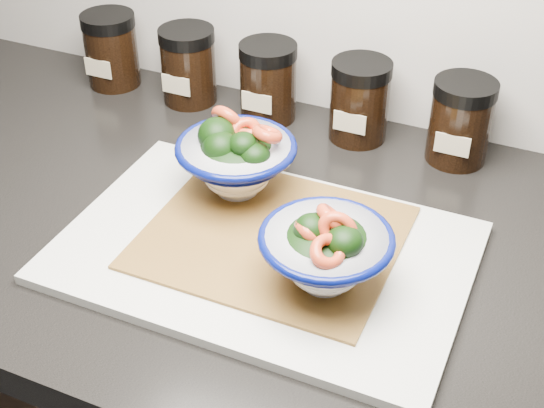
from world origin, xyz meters
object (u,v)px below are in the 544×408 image
at_px(bowl_right, 326,251).
at_px(spice_jar_a, 111,50).
at_px(bowl_left, 236,158).
at_px(spice_jar_e, 461,121).
at_px(spice_jar_b, 188,65).
at_px(spice_jar_d, 360,101).
at_px(spice_jar_c, 268,82).
at_px(cutting_board, 264,252).

xyz_separation_m(bowl_right, spice_jar_a, (-0.47, 0.32, -0.00)).
xyz_separation_m(bowl_left, spice_jar_e, (0.22, 0.20, -0.01)).
height_order(bowl_left, spice_jar_b, bowl_left).
distance_m(spice_jar_b, spice_jar_d, 0.26).
bearing_deg(spice_jar_c, spice_jar_d, 0.00).
height_order(bowl_right, spice_jar_b, bowl_right).
bearing_deg(spice_jar_d, bowl_left, -112.81).
bearing_deg(spice_jar_a, bowl_left, -33.22).
bearing_deg(bowl_right, cutting_board, 160.04).
xyz_separation_m(spice_jar_b, spice_jar_c, (0.13, 0.00, 0.00)).
height_order(bowl_left, spice_jar_d, bowl_left).
bearing_deg(spice_jar_d, spice_jar_a, 180.00).
distance_m(bowl_right, spice_jar_c, 0.38).
bearing_deg(bowl_left, spice_jar_d, 67.19).
bearing_deg(spice_jar_d, spice_jar_e, 0.00).
bearing_deg(spice_jar_a, spice_jar_b, 0.00).
xyz_separation_m(bowl_right, spice_jar_d, (-0.07, 0.32, -0.00)).
relative_size(spice_jar_a, spice_jar_b, 1.00).
bearing_deg(spice_jar_e, bowl_left, -137.55).
bearing_deg(spice_jar_a, spice_jar_c, 0.00).
relative_size(spice_jar_b, spice_jar_e, 1.00).
bearing_deg(spice_jar_b, cutting_board, -48.82).
height_order(bowl_right, spice_jar_c, bowl_right).
bearing_deg(spice_jar_e, bowl_right, -101.86).
xyz_separation_m(spice_jar_a, spice_jar_e, (0.54, 0.00, 0.00)).
bearing_deg(spice_jar_d, spice_jar_b, 180.00).
relative_size(bowl_right, spice_jar_d, 1.23).
relative_size(cutting_board, spice_jar_e, 3.98).
relative_size(bowl_left, spice_jar_e, 1.29).
xyz_separation_m(cutting_board, bowl_right, (0.08, -0.03, 0.05)).
bearing_deg(spice_jar_c, spice_jar_b, 180.00).
bearing_deg(cutting_board, spice_jar_e, 62.64).
relative_size(spice_jar_c, spice_jar_d, 1.00).
xyz_separation_m(spice_jar_b, spice_jar_d, (0.26, 0.00, 0.00)).
relative_size(bowl_left, spice_jar_a, 1.29).
bearing_deg(spice_jar_a, spice_jar_e, 0.00).
bearing_deg(spice_jar_c, spice_jar_a, 180.00).
distance_m(spice_jar_b, spice_jar_e, 0.40).
bearing_deg(spice_jar_c, spice_jar_e, 0.00).
xyz_separation_m(spice_jar_d, spice_jar_e, (0.14, 0.00, 0.00)).
height_order(bowl_right, spice_jar_d, bowl_right).
relative_size(cutting_board, spice_jar_a, 3.98).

